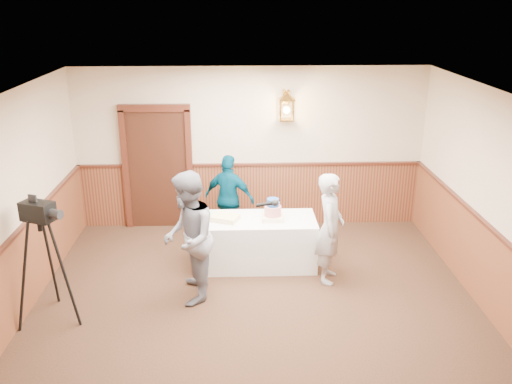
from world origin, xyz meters
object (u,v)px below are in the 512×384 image
at_px(tiered_cake, 273,211).
at_px(sheet_cake_yellow, 225,218).
at_px(sheet_cake_green, 207,215).
at_px(baker, 330,228).
at_px(interviewer, 188,238).
at_px(tv_camera_rig, 46,268).
at_px(assistant_p, 229,199).
at_px(display_table, 256,242).

relative_size(tiered_cake, sheet_cake_yellow, 0.87).
relative_size(sheet_cake_green, baker, 0.17).
xyz_separation_m(sheet_cake_green, baker, (1.75, -0.60, 0.02)).
relative_size(sheet_cake_yellow, baker, 0.23).
height_order(tiered_cake, sheet_cake_yellow, tiered_cake).
height_order(tiered_cake, interviewer, interviewer).
bearing_deg(sheet_cake_yellow, tv_camera_rig, -148.03).
distance_m(tiered_cake, sheet_cake_yellow, 0.71).
distance_m(sheet_cake_green, assistant_p, 0.87).
relative_size(sheet_cake_green, assistant_p, 0.18).
bearing_deg(assistant_p, display_table, 136.57).
distance_m(assistant_p, tv_camera_rig, 3.22).
relative_size(tiered_cake, assistant_p, 0.22).
relative_size(sheet_cake_green, interviewer, 0.15).
relative_size(assistant_p, tv_camera_rig, 0.93).
height_order(display_table, interviewer, interviewer).
bearing_deg(interviewer, sheet_cake_yellow, 151.35).
xyz_separation_m(sheet_cake_yellow, sheet_cake_green, (-0.27, 0.14, -0.01)).
xyz_separation_m(tiered_cake, baker, (0.77, -0.49, -0.07)).
bearing_deg(tv_camera_rig, display_table, 50.37).
height_order(sheet_cake_green, interviewer, interviewer).
distance_m(sheet_cake_green, baker, 1.85).
xyz_separation_m(sheet_cake_yellow, tv_camera_rig, (-2.19, -1.36, -0.07)).
xyz_separation_m(sheet_cake_yellow, baker, (1.48, -0.47, 0.02)).
bearing_deg(interviewer, baker, 101.37).
bearing_deg(baker, assistant_p, 58.72).
relative_size(tiered_cake, baker, 0.20).
bearing_deg(tiered_cake, sheet_cake_green, 173.23).
relative_size(display_table, sheet_cake_yellow, 4.82).
bearing_deg(assistant_p, tv_camera_rig, 68.76).
distance_m(sheet_cake_green, interviewer, 1.09).
distance_m(display_table, baker, 1.23).
distance_m(tiered_cake, assistant_p, 1.14).
bearing_deg(tiered_cake, assistant_p, 125.40).
distance_m(display_table, tiered_cake, 0.56).
relative_size(baker, assistant_p, 1.09).
xyz_separation_m(display_table, baker, (1.03, -0.50, 0.43)).
xyz_separation_m(interviewer, tv_camera_rig, (-1.72, -0.44, -0.18)).
xyz_separation_m(tiered_cake, sheet_cake_yellow, (-0.71, -0.02, -0.09)).
height_order(display_table, assistant_p, assistant_p).
xyz_separation_m(display_table, sheet_cake_yellow, (-0.45, -0.04, 0.41)).
bearing_deg(sheet_cake_yellow, display_table, 4.89).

